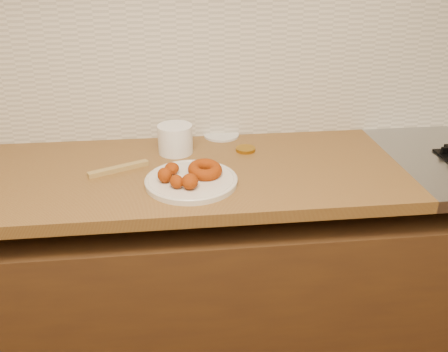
{
  "coord_description": "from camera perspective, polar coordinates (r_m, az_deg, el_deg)",
  "views": [
    {
      "loc": [
        -0.25,
        0.26,
        1.57
      ],
      "look_at": [
        -0.11,
        1.56,
        0.93
      ],
      "focal_mm": 38.0,
      "sensor_mm": 36.0,
      "label": 1
    }
  ],
  "objects": [
    {
      "name": "butcher_block",
      "position": [
        1.63,
        -19.89,
        -0.48
      ],
      "size": [
        2.3,
        0.62,
        0.04
      ],
      "primitive_type": "cube",
      "color": "brown",
      "rests_on": "base_cabinet"
    },
    {
      "name": "plastic_tub",
      "position": [
        1.68,
        -5.88,
        4.44
      ],
      "size": [
        0.14,
        0.14,
        0.1
      ],
      "primitive_type": "cylinder",
      "rotation": [
        0.0,
        0.0,
        0.16
      ],
      "color": "white",
      "rests_on": "butcher_block"
    },
    {
      "name": "ring_donut",
      "position": [
        1.48,
        -2.32,
        0.77
      ],
      "size": [
        0.15,
        0.15,
        0.05
      ],
      "primitive_type": "torus",
      "rotation": [
        0.1,
        0.0,
        0.66
      ],
      "color": "#92320A",
      "rests_on": "donut_plate"
    },
    {
      "name": "fried_dough_chunks",
      "position": [
        1.44,
        -5.68,
        -0.11
      ],
      "size": [
        0.13,
        0.17,
        0.05
      ],
      "color": "#92320A",
      "rests_on": "donut_plate"
    },
    {
      "name": "wooden_utensil",
      "position": [
        1.59,
        -12.57,
        0.87
      ],
      "size": [
        0.19,
        0.11,
        0.02
      ],
      "primitive_type": "cube",
      "rotation": [
        0.0,
        0.0,
        0.43
      ],
      "color": "#A28446",
      "rests_on": "butcher_block"
    },
    {
      "name": "brass_jar_lid",
      "position": [
        1.71,
        2.61,
        3.23
      ],
      "size": [
        0.08,
        0.08,
        0.01
      ],
      "primitive_type": "cylinder",
      "rotation": [
        0.0,
        0.0,
        -0.17
      ],
      "color": "#AD7C1C",
      "rests_on": "butcher_block"
    },
    {
      "name": "base_cabinet",
      "position": [
        1.87,
        2.83,
        -13.11
      ],
      "size": [
        3.6,
        0.6,
        0.77
      ],
      "primitive_type": "cube",
      "color": "#4E3015",
      "rests_on": "floor"
    },
    {
      "name": "wall_back",
      "position": [
        1.77,
        1.9,
        19.01
      ],
      "size": [
        4.0,
        0.02,
        2.7
      ],
      "primitive_type": "cube",
      "color": "#B9AC8E",
      "rests_on": "ground"
    },
    {
      "name": "donut_plate",
      "position": [
        1.47,
        -3.96,
        -0.61
      ],
      "size": [
        0.29,
        0.29,
        0.02
      ],
      "primitive_type": "cylinder",
      "color": "silver",
      "rests_on": "butcher_block"
    },
    {
      "name": "backsplash",
      "position": [
        1.78,
        1.88,
        14.17
      ],
      "size": [
        3.6,
        0.02,
        0.6
      ],
      "primitive_type": "cube",
      "color": "beige",
      "rests_on": "wall_back"
    },
    {
      "name": "tub_lid",
      "position": [
        1.84,
        -0.33,
        4.95
      ],
      "size": [
        0.16,
        0.16,
        0.01
      ],
      "primitive_type": "cylinder",
      "rotation": [
        0.0,
        0.0,
        -0.2
      ],
      "color": "silver",
      "rests_on": "butcher_block"
    }
  ]
}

